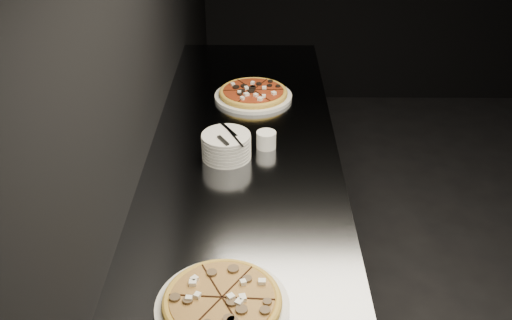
{
  "coord_description": "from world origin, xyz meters",
  "views": [
    {
      "loc": [
        -2.06,
        -1.9,
        2.04
      ],
      "look_at": [
        -2.08,
        -0.11,
        0.96
      ],
      "focal_mm": 40.0,
      "sensor_mm": 36.0,
      "label": 1
    }
  ],
  "objects_px": {
    "pizza_mushroom": "(222,302)",
    "ramekin": "(266,139)",
    "counter": "(245,246)",
    "plate_stack": "(226,146)",
    "cutlery": "(228,136)",
    "pizza_tomato": "(253,94)"
  },
  "relations": [
    {
      "from": "pizza_mushroom",
      "to": "ramekin",
      "type": "height_order",
      "value": "ramekin"
    },
    {
      "from": "counter",
      "to": "cutlery",
      "type": "distance_m",
      "value": 0.56
    },
    {
      "from": "pizza_tomato",
      "to": "pizza_mushroom",
      "type": "bearing_deg",
      "value": -92.82
    },
    {
      "from": "counter",
      "to": "plate_stack",
      "type": "height_order",
      "value": "plate_stack"
    },
    {
      "from": "pizza_tomato",
      "to": "cutlery",
      "type": "bearing_deg",
      "value": -99.18
    },
    {
      "from": "cutlery",
      "to": "counter",
      "type": "bearing_deg",
      "value": 4.07
    },
    {
      "from": "ramekin",
      "to": "pizza_mushroom",
      "type": "bearing_deg",
      "value": -98.03
    },
    {
      "from": "cutlery",
      "to": "ramekin",
      "type": "bearing_deg",
      "value": 1.28
    },
    {
      "from": "ramekin",
      "to": "plate_stack",
      "type": "bearing_deg",
      "value": -153.6
    },
    {
      "from": "pizza_mushroom",
      "to": "cutlery",
      "type": "relative_size",
      "value": 1.85
    },
    {
      "from": "counter",
      "to": "ramekin",
      "type": "relative_size",
      "value": 31.72
    },
    {
      "from": "counter",
      "to": "plate_stack",
      "type": "bearing_deg",
      "value": -158.86
    },
    {
      "from": "pizza_tomato",
      "to": "plate_stack",
      "type": "height_order",
      "value": "plate_stack"
    },
    {
      "from": "counter",
      "to": "plate_stack",
      "type": "relative_size",
      "value": 13.15
    },
    {
      "from": "pizza_tomato",
      "to": "plate_stack",
      "type": "bearing_deg",
      "value": -100.2
    },
    {
      "from": "plate_stack",
      "to": "ramekin",
      "type": "bearing_deg",
      "value": 26.4
    },
    {
      "from": "cutlery",
      "to": "ramekin",
      "type": "distance_m",
      "value": 0.18
    },
    {
      "from": "counter",
      "to": "ramekin",
      "type": "bearing_deg",
      "value": 29.91
    },
    {
      "from": "counter",
      "to": "pizza_mushroom",
      "type": "relative_size",
      "value": 6.81
    },
    {
      "from": "counter",
      "to": "pizza_mushroom",
      "type": "bearing_deg",
      "value": -92.33
    },
    {
      "from": "pizza_mushroom",
      "to": "counter",
      "type": "bearing_deg",
      "value": 87.67
    },
    {
      "from": "pizza_mushroom",
      "to": "cutlery",
      "type": "distance_m",
      "value": 0.78
    }
  ]
}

